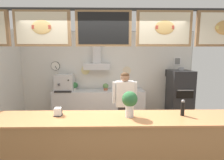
{
  "coord_description": "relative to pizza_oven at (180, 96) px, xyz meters",
  "views": [
    {
      "loc": [
        0.08,
        -2.88,
        2.01
      ],
      "look_at": [
        0.15,
        0.83,
        1.45
      ],
      "focal_mm": 27.88,
      "sensor_mm": 36.0,
      "label": 1
    }
  ],
  "objects": [
    {
      "name": "potted_rosemary",
      "position": [
        -2.21,
        0.22,
        0.25
      ],
      "size": [
        0.18,
        0.18,
        0.21
      ],
      "color": "#9E563D",
      "rests_on": "back_prep_counter"
    },
    {
      "name": "back_prep_counter",
      "position": [
        -2.41,
        0.21,
        -0.32
      ],
      "size": [
        2.77,
        0.57,
        0.9
      ],
      "color": "silver",
      "rests_on": "ground_plane"
    },
    {
      "name": "back_wall_assembly",
      "position": [
        -2.2,
        0.4,
        0.69
      ],
      "size": [
        5.51,
        3.01,
        2.71
      ],
      "color": "#9E9E99",
      "rests_on": "ground_plane"
    },
    {
      "name": "espresso_machine",
      "position": [
        -3.45,
        0.19,
        0.38
      ],
      "size": [
        0.55,
        0.49,
        0.5
      ],
      "color": "silver",
      "rests_on": "back_prep_counter"
    },
    {
      "name": "service_counter",
      "position": [
        -2.19,
        -2.5,
        -0.24
      ],
      "size": [
        4.66,
        0.67,
        1.06
      ],
      "color": "#B77F4C",
      "rests_on": "ground_plane"
    },
    {
      "name": "basil_vase",
      "position": [
        -1.8,
        -2.49,
        0.52
      ],
      "size": [
        0.23,
        0.23,
        0.4
      ],
      "color": "silver",
      "rests_on": "service_counter"
    },
    {
      "name": "pizza_oven",
      "position": [
        0.0,
        0.0,
        0.0
      ],
      "size": [
        0.63,
        0.74,
        1.63
      ],
      "color": "#232326",
      "rests_on": "ground_plane"
    },
    {
      "name": "potted_sage",
      "position": [
        -1.67,
        0.19,
        0.27
      ],
      "size": [
        0.18,
        0.18,
        0.23
      ],
      "color": "beige",
      "rests_on": "back_prep_counter"
    },
    {
      "name": "potted_oregano",
      "position": [
        -3.17,
        0.25,
        0.27
      ],
      "size": [
        0.21,
        0.21,
        0.25
      ],
      "color": "beige",
      "rests_on": "back_prep_counter"
    },
    {
      "name": "napkin_holder",
      "position": [
        -2.9,
        -2.41,
        0.35
      ],
      "size": [
        0.13,
        0.12,
        0.14
      ],
      "color": "#262628",
      "rests_on": "service_counter"
    },
    {
      "name": "shop_worker",
      "position": [
        -1.75,
        -1.19,
        0.1
      ],
      "size": [
        0.56,
        0.23,
        1.6
      ],
      "rotation": [
        0.0,
        0.0,
        3.18
      ],
      "color": "#232328",
      "rests_on": "ground_plane"
    },
    {
      "name": "pepper_grinder",
      "position": [
        -0.97,
        -2.45,
        0.42
      ],
      "size": [
        0.06,
        0.06,
        0.25
      ],
      "color": "black",
      "rests_on": "service_counter"
    }
  ]
}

